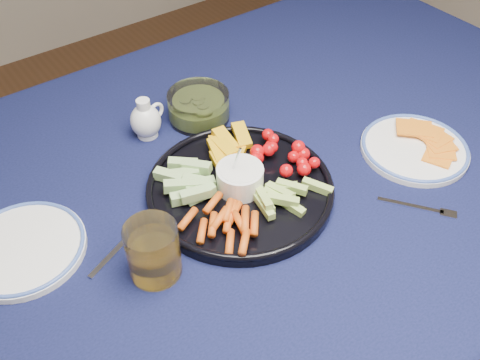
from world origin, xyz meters
TOP-DOWN VIEW (x-y plane):
  - dining_table at (0.00, 0.00)m, footprint 1.67×1.07m
  - crudite_platter at (-0.09, -0.05)m, footprint 0.36×0.36m
  - creamer_pitcher at (-0.14, 0.21)m, footprint 0.08×0.07m
  - pickle_bowl at (-0.02, 0.19)m, footprint 0.14×0.14m
  - cheese_plate at (0.27, -0.17)m, footprint 0.22×0.22m
  - juice_tumbler at (-0.31, -0.12)m, footprint 0.09×0.09m
  - fork_left at (-0.32, -0.03)m, footprint 0.16×0.08m
  - fork_right at (0.16, -0.29)m, footprint 0.10×0.12m
  - side_plate_extra at (-0.47, 0.06)m, footprint 0.21×0.21m

SIDE VIEW (x-z plane):
  - dining_table at x=0.00m, z-range 0.29..1.03m
  - fork_right at x=0.16m, z-range 0.75..0.75m
  - fork_left at x=-0.32m, z-range 0.75..0.75m
  - side_plate_extra at x=-0.47m, z-range 0.75..0.76m
  - cheese_plate at x=0.27m, z-range 0.74..0.77m
  - crudite_platter at x=-0.09m, z-range 0.71..0.82m
  - pickle_bowl at x=-0.02m, z-range 0.74..0.81m
  - creamer_pitcher at x=-0.14m, z-range 0.74..0.83m
  - juice_tumbler at x=-0.31m, z-range 0.74..0.84m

